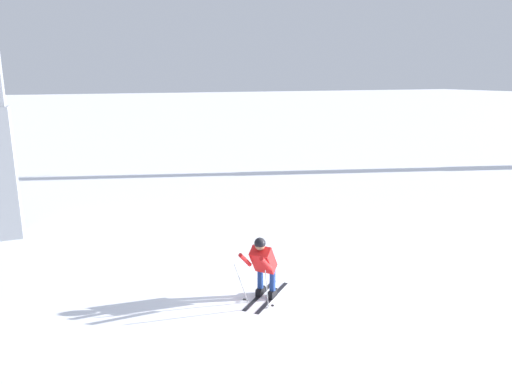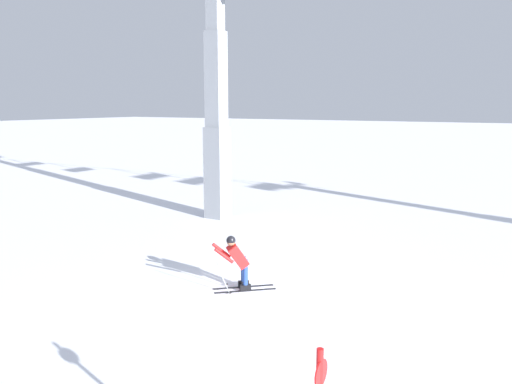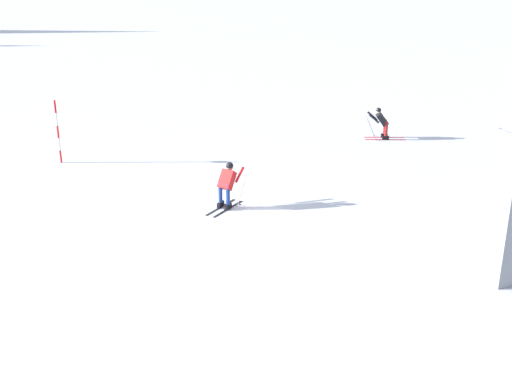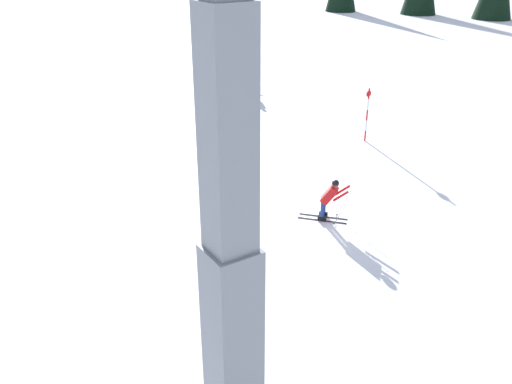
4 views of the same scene
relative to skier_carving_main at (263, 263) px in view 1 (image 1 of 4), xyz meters
name	(u,v)px [view 1 (image 1 of 4)]	position (x,y,z in m)	size (l,w,h in m)	color
ground_plane	(322,299)	(1.19, -0.46, -0.83)	(260.00, 260.00, 0.00)	white
skier_carving_main	(263,263)	(0.00, 0.00, 0.00)	(1.57, 1.49, 1.58)	black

